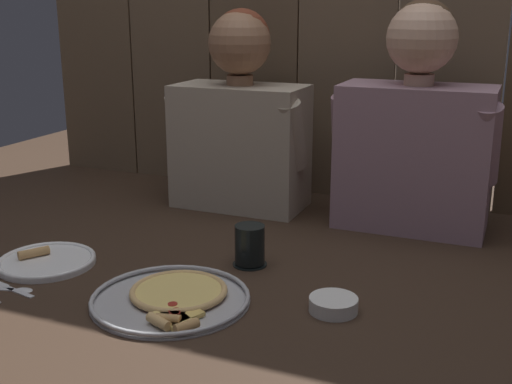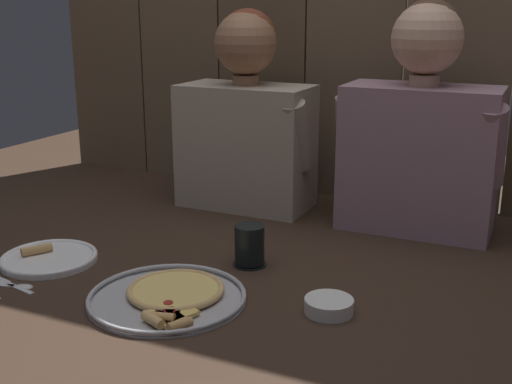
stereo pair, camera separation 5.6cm
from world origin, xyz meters
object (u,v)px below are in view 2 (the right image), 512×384
dinner_plate (49,258)px  drinking_glass (250,246)px  diner_right (421,129)px  pizza_tray (170,296)px  dipping_bowl (329,305)px  diner_left (246,120)px

dinner_plate → drinking_glass: drinking_glass is taller
dinner_plate → diner_right: bearing=39.4°
dinner_plate → diner_right: diner_right is taller
pizza_tray → dipping_bowl: dipping_bowl is taller
dinner_plate → diner_left: size_ratio=0.39×
drinking_glass → diner_right: 0.58m
drinking_glass → dipping_bowl: 0.31m
drinking_glass → diner_left: size_ratio=0.17×
diner_left → diner_right: 0.53m
dipping_bowl → diner_right: bearing=85.3°
dinner_plate → dipping_bowl: (0.71, 0.03, 0.01)m
diner_right → dipping_bowl: bearing=-94.7°
pizza_tray → dinner_plate: dinner_plate is taller
dipping_bowl → diner_left: size_ratio=0.17×
dinner_plate → diner_right: size_ratio=0.37×
drinking_glass → diner_left: 0.54m
dinner_plate → pizza_tray: bearing=-8.7°
diner_left → diner_right: diner_right is taller
dipping_bowl → diner_left: 0.81m
dipping_bowl → diner_left: (-0.48, 0.60, 0.25)m
diner_left → diner_right: (0.53, -0.00, 0.01)m
diner_right → dinner_plate: bearing=-140.6°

